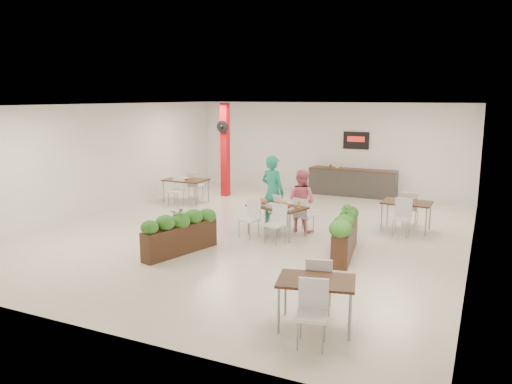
% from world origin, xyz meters
% --- Properties ---
extents(ground, '(12.00, 12.00, 0.00)m').
position_xyz_m(ground, '(0.00, 0.00, 0.00)').
color(ground, beige).
rests_on(ground, ground).
extents(room_shell, '(10.10, 12.10, 3.22)m').
position_xyz_m(room_shell, '(0.00, 0.00, 2.01)').
color(room_shell, white).
rests_on(room_shell, ground).
extents(red_column, '(0.40, 0.41, 3.20)m').
position_xyz_m(red_column, '(-3.00, 3.79, 1.64)').
color(red_column, red).
rests_on(red_column, ground).
extents(service_counter, '(3.00, 0.64, 2.20)m').
position_xyz_m(service_counter, '(1.00, 5.65, 0.49)').
color(service_counter, '#302D2B').
rests_on(service_counter, ground).
extents(main_table, '(1.60, 1.88, 0.92)m').
position_xyz_m(main_table, '(0.56, -0.11, 0.64)').
color(main_table, black).
rests_on(main_table, ground).
extents(diner_man, '(0.79, 0.62, 1.91)m').
position_xyz_m(diner_man, '(0.17, 0.54, 0.96)').
color(diner_man, teal).
rests_on(diner_man, ground).
extents(diner_woman, '(0.90, 0.78, 1.59)m').
position_xyz_m(diner_woman, '(0.97, 0.54, 0.80)').
color(diner_woman, pink).
rests_on(diner_woman, ground).
extents(planter_left, '(0.84, 1.97, 1.06)m').
position_xyz_m(planter_left, '(-0.79, -2.35, 0.52)').
color(planter_left, black).
rests_on(planter_left, ground).
extents(planter_right, '(0.66, 2.13, 1.13)m').
position_xyz_m(planter_right, '(2.52, -0.94, 0.52)').
color(planter_right, black).
rests_on(planter_right, ground).
extents(side_table_a, '(1.35, 1.62, 0.92)m').
position_xyz_m(side_table_a, '(-3.67, 2.34, 0.64)').
color(side_table_a, black).
rests_on(side_table_a, ground).
extents(side_table_b, '(1.24, 1.63, 0.92)m').
position_xyz_m(side_table_b, '(3.39, 1.75, 0.63)').
color(side_table_b, black).
rests_on(side_table_b, ground).
extents(side_table_c, '(1.27, 1.67, 0.92)m').
position_xyz_m(side_table_c, '(3.04, -4.51, 0.62)').
color(side_table_c, black).
rests_on(side_table_c, ground).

